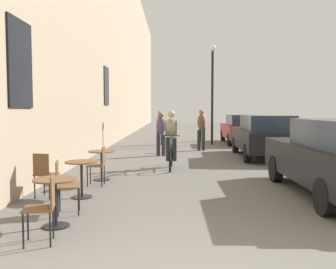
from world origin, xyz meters
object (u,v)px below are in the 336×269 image
Objects in this scene: pedestrian_near at (161,131)px; pedestrian_far at (160,126)px; cafe_table_mid at (82,171)px; street_lamp at (212,82)px; parked_car_third at (242,129)px; cafe_chair_near_toward_street at (64,183)px; pedestrian_furthest at (202,124)px; cyclist_on_bicycle at (171,141)px; cafe_table_near at (55,192)px; cafe_chair_near_toward_wall at (44,204)px; parked_car_second at (264,136)px; cafe_table_far at (101,159)px; pedestrian_mid at (201,127)px; cafe_chair_far_toward_street at (99,163)px; cafe_chair_mid_toward_street at (44,172)px.

pedestrian_near is 0.98× the size of pedestrian_far.
street_lamp is (3.76, 11.17, 2.59)m from cafe_table_mid.
cafe_chair_near_toward_street is at bearing -112.71° from parked_car_third.
cyclist_on_bicycle is at bearing -100.17° from pedestrian_furthest.
street_lamp is at bearing 74.91° from cyclist_on_bicycle.
cafe_chair_near_toward_wall is (0.07, -0.68, -0.00)m from cafe_table_near.
pedestrian_furthest is (2.24, 2.06, 0.02)m from pedestrian_far.
cafe_table_near is 1.82m from cafe_table_mid.
cafe_chair_near_toward_street is at bearing -125.05° from parked_car_second.
cyclist_on_bicycle is (1.71, 1.91, 0.29)m from cafe_table_far.
pedestrian_near reaches higher than cafe_table_mid.
parked_car_third is at bearing 51.34° from pedestrian_near.
parked_car_third is (2.32, 3.13, -0.23)m from pedestrian_mid.
cafe_table_near is 14.45m from parked_car_third.
pedestrian_far reaches higher than parked_car_second.
cafe_chair_far_toward_street reaches higher than cafe_table_mid.
cafe_chair_near_toward_wall is 15.87m from pedestrian_furthest.
cafe_chair_far_toward_street is at bearing 55.70° from cafe_chair_mid_toward_street.
cafe_chair_near_toward_street and cafe_chair_mid_toward_street have the same top height.
parked_car_second is (3.92, -4.82, -0.15)m from pedestrian_far.
cafe_table_near is 0.42× the size of pedestrian_furthest.
parked_car_second reaches higher than cafe_table_far.
cafe_table_far is 2.58m from cyclist_on_bicycle.
cafe_chair_near_toward_wall is at bearing -70.74° from cafe_chair_mid_toward_street.
pedestrian_mid is at bearing 75.16° from cyclist_on_bicycle.
cafe_table_mid is 0.41× the size of pedestrian_mid.
pedestrian_near is (1.31, 4.84, 0.40)m from cafe_table_far.
pedestrian_mid is at bearing 74.03° from cafe_table_near.
pedestrian_mid reaches higher than pedestrian_furthest.
cafe_table_near is 0.15× the size of street_lamp.
cafe_table_far is 0.16× the size of parked_car_second.
street_lamp reaches higher than pedestrian_mid.
pedestrian_furthest reaches higher than cyclist_on_bicycle.
pedestrian_far is (1.13, 9.15, 0.42)m from cafe_table_far.
cafe_chair_mid_toward_street is at bearing -99.69° from pedestrian_far.
parked_car_third is at bearing -36.06° from pedestrian_furthest.
parked_car_third is (5.27, 13.45, 0.25)m from cafe_table_near.
cafe_table_near is at bearing -94.98° from pedestrian_far.
pedestrian_near is at bearing 72.97° from cafe_chair_mid_toward_street.
cafe_chair_far_toward_street is 7.07m from parked_car_second.
cafe_table_mid is at bearing 93.12° from cafe_chair_near_toward_wall.
pedestrian_furthest reaches higher than pedestrian_near.
pedestrian_far is at bearing 83.87° from cafe_chair_far_toward_street.
cafe_table_far is at bearing 96.44° from cafe_chair_far_toward_street.
pedestrian_mid is 3.15m from parked_car_second.
pedestrian_far reaches higher than cafe_chair_mid_toward_street.
cyclist_on_bicycle is 0.36× the size of street_lamp.
parked_car_second reaches higher than cafe_table_near.
street_lamp reaches higher than cafe_table_mid.
cafe_table_mid is 12.80m from parked_car_third.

